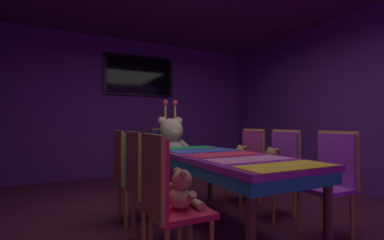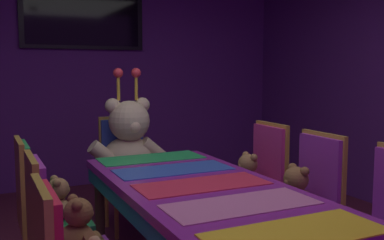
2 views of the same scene
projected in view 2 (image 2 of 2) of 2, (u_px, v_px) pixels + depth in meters
name	position (u px, v px, depth m)	size (l,w,h in m)	color
wall_back	(83.00, 69.00, 5.37)	(5.20, 0.12, 2.80)	#59267F
banquet_table	(202.00, 200.00, 2.58)	(0.90, 2.02, 0.75)	purple
chair_left_1	(50.00, 232.00, 2.23)	(0.42, 0.41, 0.98)	purple
teddy_left_1	(80.00, 229.00, 2.29)	(0.25, 0.32, 0.30)	brown
chair_left_2	(35.00, 202.00, 2.73)	(0.42, 0.41, 0.98)	#268C4C
teddy_left_2	(59.00, 202.00, 2.80)	(0.23, 0.29, 0.28)	#9E7247
chair_right_1	(313.00, 191.00, 2.96)	(0.42, 0.41, 0.98)	purple
teddy_right_1	(295.00, 194.00, 2.90)	(0.27, 0.35, 0.33)	olive
chair_right_2	(263.00, 173.00, 3.50)	(0.42, 0.41, 0.98)	#CC338C
teddy_right_2	(247.00, 175.00, 3.44)	(0.25, 0.32, 0.31)	#9E7247
throne_chair	(124.00, 160.00, 3.97)	(0.41, 0.42, 0.98)	#2D47B2
king_teddy_bear	(130.00, 145.00, 3.80)	(0.74, 0.57, 0.95)	beige
wall_tv	(83.00, 13.00, 5.22)	(1.43, 0.06, 0.83)	black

